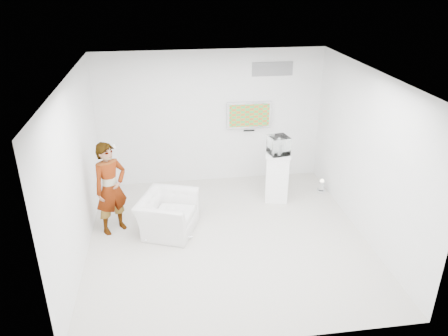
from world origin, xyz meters
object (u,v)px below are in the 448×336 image
Objects in this scene: armchair at (168,214)px; person at (111,188)px; floor_uplight at (322,186)px; pedestal at (277,177)px; tv at (249,115)px.

person is at bearing 101.42° from armchair.
pedestal is at bearing -172.51° from floor_uplight.
armchair is at bearing -158.12° from pedestal.
pedestal is at bearing -69.94° from tv.
pedestal is at bearing -47.43° from armchair.
floor_uplight is at bearing -24.23° from person.
tv is 3.53m from person.
tv is 1.56m from pedestal.
pedestal is (2.32, 0.93, 0.17)m from armchair.
floor_uplight is at bearing -51.74° from armchair.
floor_uplight is at bearing 7.49° from pedestal.
person is at bearing -166.94° from pedestal.
floor_uplight is (1.07, 0.14, -0.37)m from pedestal.
armchair is at bearing -133.21° from tv.
armchair reaches higher than floor_uplight.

